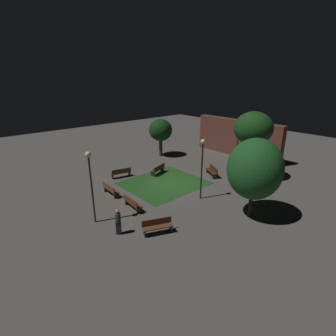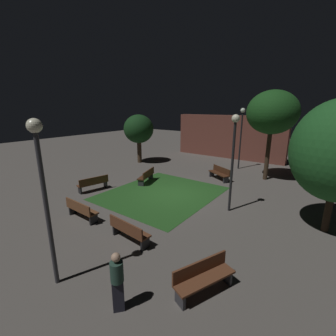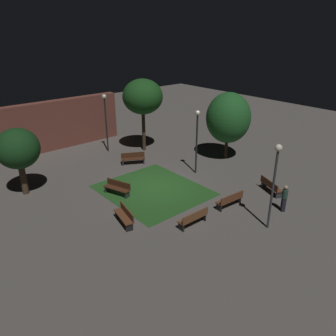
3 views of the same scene
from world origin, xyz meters
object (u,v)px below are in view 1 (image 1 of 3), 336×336
bench_back_row (121,173)px  tree_left_canopy (161,130)px  lamp_post_plaza_west (238,136)px  pedestrian (118,221)px  bench_front_left (110,189)px  bench_near_trees (157,226)px  bench_by_lamp (132,203)px  lamp_post_plaza_east (202,159)px  lamp_post_path_center (90,176)px  bench_front_right (158,169)px  bench_lawn_edge (212,171)px  tree_back_right (253,129)px  tree_tall_center (255,169)px

bench_back_row → tree_left_canopy: (-2.81, 7.02, 2.50)m
lamp_post_plaza_west → pedestrian: lamp_post_plaza_west is taller
pedestrian → lamp_post_plaza_west: bearing=99.0°
bench_front_left → pedestrian: pedestrian is taller
bench_near_trees → tree_left_canopy: (-11.80, 10.09, 2.50)m
bench_by_lamp → tree_left_canopy: size_ratio=0.43×
pedestrian → bench_front_left: bearing=155.5°
lamp_post_plaza_east → lamp_post_path_center: bearing=-106.1°
bench_front_left → bench_front_right: 5.76m
bench_by_lamp → bench_lawn_edge: same height
bench_back_row → bench_front_right: bearing=63.6°
bench_lawn_edge → tree_back_right: size_ratio=0.30×
bench_near_trees → pedestrian: size_ratio=1.15×
tree_back_right → pedestrian: 13.83m
tree_back_right → lamp_post_path_center: 14.01m
bench_front_right → lamp_post_plaza_west: 8.48m
lamp_post_path_center → bench_near_trees: bearing=31.8°
bench_near_trees → tree_back_right: bearing=96.3°
bench_lawn_edge → lamp_post_plaza_east: bearing=-60.6°
bench_by_lamp → bench_near_trees: (3.37, -0.50, 0.00)m
bench_back_row → tree_left_canopy: 7.96m
bench_lawn_edge → tree_left_canopy: tree_left_canopy is taller
bench_by_lamp → lamp_post_plaza_west: 13.09m
bench_near_trees → bench_front_right: (-7.45, 6.15, 0.00)m
lamp_post_path_center → lamp_post_plaza_west: bearing=90.9°
bench_front_left → bench_by_lamp: (3.00, 0.00, 0.00)m
tree_tall_center → lamp_post_plaza_west: (-6.30, 7.52, -0.06)m
tree_left_canopy → tree_back_right: bearing=8.0°
lamp_post_path_center → tree_back_right: bearing=80.6°
lamp_post_path_center → pedestrian: bearing=11.4°
tree_back_right → lamp_post_plaza_east: bearing=-90.9°
bench_front_left → bench_lawn_edge: same height
bench_near_trees → lamp_post_plaza_west: (-3.80, 13.29, 2.76)m
bench_front_left → pedestrian: size_ratio=1.12×
bench_front_left → bench_by_lamp: bearing=0.0°
tree_left_canopy → pedestrian: (10.39, -11.86, -2.13)m
bench_front_left → tree_left_canopy: 11.30m
lamp_post_plaza_east → tree_tall_center: bearing=7.0°
bench_front_right → tree_tall_center: bearing=-2.2°
bench_front_right → pedestrian: pedestrian is taller
bench_back_row → bench_lawn_edge: (5.18, 6.54, 0.00)m
bench_front_left → lamp_post_plaza_west: (2.57, 12.79, 2.76)m
lamp_post_plaza_west → bench_near_trees: bearing=-74.0°
tree_back_right → bench_front_right: bearing=-138.8°
bench_by_lamp → pedestrian: size_ratio=1.14×
bench_back_row → lamp_post_plaza_east: (7.61, 2.22, 2.63)m
bench_back_row → pedestrian: (7.58, -4.84, 0.37)m
tree_left_canopy → lamp_post_plaza_east: size_ratio=0.93×
bench_lawn_edge → lamp_post_path_center: lamp_post_path_center is taller
bench_lawn_edge → bench_front_right: (-3.64, -3.46, 0.00)m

